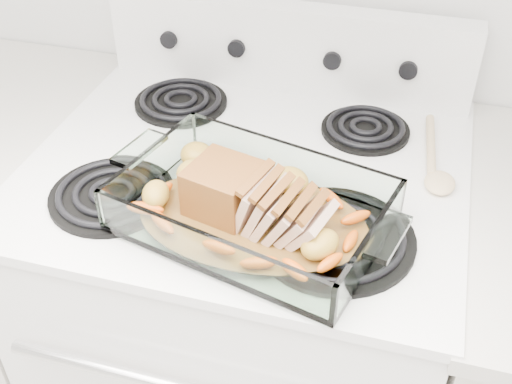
# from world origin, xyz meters

# --- Properties ---
(electric_range) EXTENTS (0.78, 0.70, 1.12)m
(electric_range) POSITION_xyz_m (0.00, 1.66, 0.48)
(electric_range) COLOR white
(electric_range) RESTS_ON ground
(baking_dish) EXTENTS (0.40, 0.26, 0.08)m
(baking_dish) POSITION_xyz_m (0.06, 1.49, 0.96)
(baking_dish) COLOR silver
(baking_dish) RESTS_ON electric_range
(pork_roast) EXTENTS (0.23, 0.10, 0.08)m
(pork_roast) POSITION_xyz_m (0.04, 1.49, 0.99)
(pork_roast) COLOR #5F370D
(pork_roast) RESTS_ON baking_dish
(roast_vegetables) EXTENTS (0.35, 0.19, 0.04)m
(roast_vegetables) POSITION_xyz_m (0.05, 1.52, 0.97)
(roast_vegetables) COLOR #CE4A00
(roast_vegetables) RESTS_ON baking_dish
(wooden_spoon) EXTENTS (0.06, 0.24, 0.02)m
(wooden_spoon) POSITION_xyz_m (0.33, 1.72, 0.95)
(wooden_spoon) COLOR beige
(wooden_spoon) RESTS_ON electric_range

